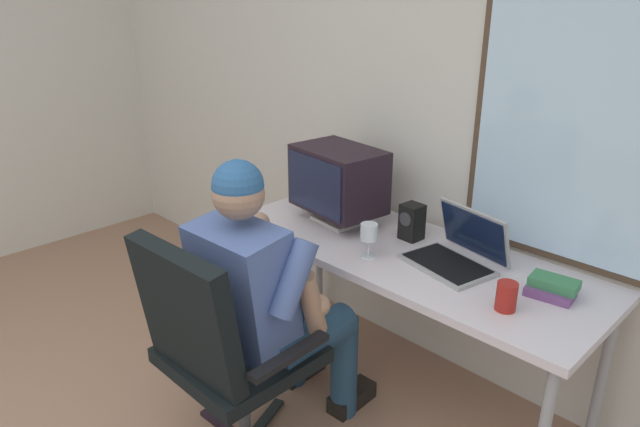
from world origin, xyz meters
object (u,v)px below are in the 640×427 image
at_px(office_chair, 217,342).
at_px(person_seated, 268,296).
at_px(desk_speaker, 412,222).
at_px(wine_glass, 369,234).
at_px(desk, 405,262).
at_px(coffee_mug, 506,296).
at_px(laptop, 459,250).
at_px(book_stack, 552,288).
at_px(crt_monitor, 338,180).

distance_m(office_chair, person_seated, 0.27).
bearing_deg(desk_speaker, wine_glass, -93.85).
bearing_deg(desk, coffee_mug, -14.78).
distance_m(wine_glass, desk_speaker, 0.28).
relative_size(desk, laptop, 4.21).
xyz_separation_m(person_seated, book_stack, (0.84, 0.66, 0.11)).
bearing_deg(wine_glass, person_seated, -108.28).
bearing_deg(person_seated, laptop, 55.36).
bearing_deg(desk_speaker, laptop, -11.96).
bearing_deg(book_stack, desk_speaker, 175.97).
xyz_separation_m(laptop, wine_glass, (-0.30, -0.21, 0.04)).
bearing_deg(office_chair, desk_speaker, 80.99).
height_order(book_stack, coffee_mug, coffee_mug).
relative_size(desk_speaker, book_stack, 0.89).
bearing_deg(laptop, coffee_mug, -32.17).
xyz_separation_m(laptop, coffee_mug, (0.32, -0.20, -0.01)).
distance_m(laptop, wine_glass, 0.37).
height_order(person_seated, desk_speaker, person_seated).
height_order(office_chair, coffee_mug, office_chair).
xyz_separation_m(wine_glass, coffee_mug, (0.62, 0.01, -0.05)).
distance_m(office_chair, desk_speaker, 1.01).
bearing_deg(office_chair, coffee_mug, 43.00).
xyz_separation_m(laptop, book_stack, (0.39, 0.01, -0.03)).
relative_size(desk, crt_monitor, 3.77).
bearing_deg(office_chair, person_seated, 91.99).
distance_m(laptop, coffee_mug, 0.38).
bearing_deg(person_seated, office_chair, -88.01).
distance_m(book_stack, coffee_mug, 0.23).
bearing_deg(wine_glass, desk_speaker, 86.15).
xyz_separation_m(office_chair, crt_monitor, (-0.22, 0.88, 0.37)).
bearing_deg(crt_monitor, person_seated, -71.30).
bearing_deg(crt_monitor, office_chair, -75.99).
xyz_separation_m(office_chair, desk_speaker, (0.15, 0.97, 0.24)).
distance_m(person_seated, laptop, 0.80).
height_order(wine_glass, book_stack, wine_glass).
distance_m(crt_monitor, coffee_mug, 1.01).
xyz_separation_m(person_seated, crt_monitor, (-0.21, 0.62, 0.29)).
distance_m(crt_monitor, laptop, 0.68).
relative_size(office_chair, desk_speaker, 6.02).
bearing_deg(crt_monitor, wine_glass, -27.76).
bearing_deg(desk_speaker, coffee_mug, -23.35).
xyz_separation_m(office_chair, coffee_mug, (0.76, 0.71, 0.21)).
distance_m(desk, person_seated, 0.63).
bearing_deg(desk_speaker, office_chair, -99.01).
xyz_separation_m(office_chair, laptop, (0.44, 0.91, 0.22)).
bearing_deg(desk_speaker, book_stack, -4.03).
height_order(desk, desk_speaker, desk_speaker).
bearing_deg(book_stack, coffee_mug, -108.48).
xyz_separation_m(desk, coffee_mug, (0.55, -0.14, 0.11)).
bearing_deg(book_stack, office_chair, -132.02).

